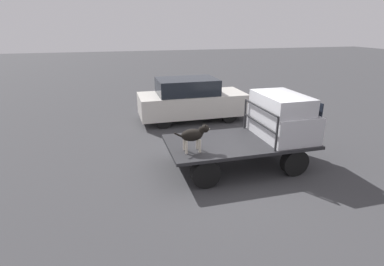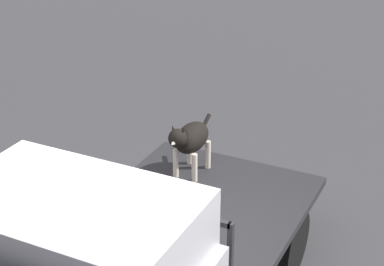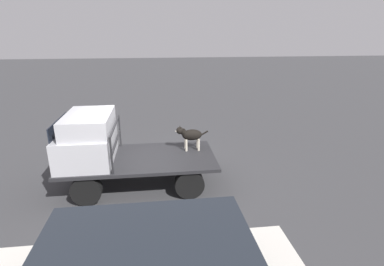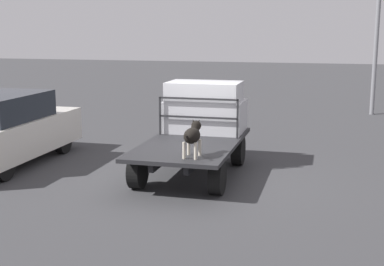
# 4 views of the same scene
# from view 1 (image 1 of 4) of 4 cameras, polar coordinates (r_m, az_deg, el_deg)

# --- Properties ---
(ground_plane) EXTENTS (80.00, 80.00, 0.00)m
(ground_plane) POSITION_cam_1_polar(r_m,az_deg,el_deg) (8.27, 8.71, -6.28)
(ground_plane) COLOR #38383A
(flatbed_truck) EXTENTS (3.80, 1.93, 0.75)m
(flatbed_truck) POSITION_cam_1_polar(r_m,az_deg,el_deg) (8.05, 8.91, -2.72)
(flatbed_truck) COLOR black
(flatbed_truck) RESTS_ON ground
(truck_cab) EXTENTS (1.24, 1.81, 1.17)m
(truck_cab) POSITION_cam_1_polar(r_m,az_deg,el_deg) (8.35, 16.80, 2.97)
(truck_cab) COLOR #B7B7BC
(truck_cab) RESTS_ON flatbed_truck
(truck_headboard) EXTENTS (0.04, 1.81, 0.87)m
(truck_headboard) POSITION_cam_1_polar(r_m,az_deg,el_deg) (8.02, 12.76, 2.81)
(truck_headboard) COLOR #232326
(truck_headboard) RESTS_ON flatbed_truck
(dog) EXTENTS (0.89, 0.29, 0.68)m
(dog) POSITION_cam_1_polar(r_m,az_deg,el_deg) (7.08, 0.47, -0.32)
(dog) COLOR beige
(dog) RESTS_ON flatbed_truck
(parked_sedan) EXTENTS (4.17, 1.76, 1.67)m
(parked_sedan) POSITION_cam_1_polar(r_m,az_deg,el_deg) (11.92, -0.22, 6.38)
(parked_sedan) COLOR black
(parked_sedan) RESTS_ON ground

